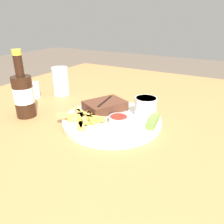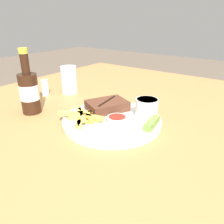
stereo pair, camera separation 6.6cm
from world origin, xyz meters
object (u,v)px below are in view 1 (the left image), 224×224
Objects in this scene: pickle_spear at (153,121)px; drinking_glass at (61,81)px; dipping_sauce_cup at (118,120)px; fork_utensil at (93,126)px; dinner_plate at (112,121)px; knife_utensil at (105,113)px; coleslaw_cup at (146,106)px; salt_shaker at (36,90)px; beer_bottle at (23,94)px; steak_portion at (105,106)px.

drinking_glass is at bearing 76.18° from pickle_spear.
dipping_sauce_cup is 0.43× the size of fork_utensil.
dipping_sauce_cup reaches higher than dinner_plate.
dinner_plate is at bearing 157.78° from knife_utensil.
drinking_glass reaches higher than dipping_sauce_cup.
dipping_sauce_cup is at bearing -123.95° from dinner_plate.
coleslaw_cup is at bearing -48.35° from dinner_plate.
fork_utensil is 0.39m from salt_shaker.
fork_utensil is (-0.10, 0.14, -0.01)m from pickle_spear.
beer_bottle is at bearing 107.40° from fork_utensil.
drinking_glass reaches higher than salt_shaker.
drinking_glass is at bearing 13.03° from beer_bottle.
dipping_sauce_cup is (-0.02, -0.04, 0.02)m from dinner_plate.
beer_bottle reaches higher than salt_shaker.
dinner_plate is at bearing 131.65° from coleslaw_cup.
coleslaw_cup is at bearing 42.14° from pickle_spear.
coleslaw_cup is at bearing -24.82° from dipping_sauce_cup.
salt_shaker reaches higher than pickle_spear.
pickle_spear is 0.50× the size of knife_utensil.
pickle_spear is (-0.05, -0.04, -0.02)m from coleslaw_cup.
coleslaw_cup reaches higher than dinner_plate.
coleslaw_cup is 0.32× the size of beer_bottle.
dipping_sauce_cup is (-0.09, 0.04, -0.02)m from coleslaw_cup.
salt_shaker reaches higher than dipping_sauce_cup.
dipping_sauce_cup is 0.08m from fork_utensil.
drinking_glass reaches higher than dinner_plate.
pickle_spear is 0.62× the size of fork_utensil.
dipping_sauce_cup is 0.87× the size of salt_shaker.
beer_bottle is (-0.11, 0.24, 0.06)m from knife_utensil.
fork_utensil is at bearing -164.62° from steak_portion.
coleslaw_cup is at bearing -87.73° from salt_shaker.
pickle_spear is 0.16m from knife_utensil.
dinner_plate is 1.40× the size of beer_bottle.
drinking_glass reaches higher than steak_portion.
steak_portion is 0.72× the size of beer_bottle.
steak_portion is 0.93× the size of knife_utensil.
steak_portion is (0.04, 0.05, 0.02)m from dinner_plate.
knife_utensil is at bearing -64.91° from beer_bottle.
salt_shaker is at bearing 38.03° from beer_bottle.
pickle_spear is at bearing -96.55° from steak_portion.
beer_bottle is at bearing 28.24° from knife_utensil.
dinner_plate is at bearing -112.16° from drinking_glass.
salt_shaker is (0.08, 0.42, 0.00)m from dipping_sauce_cup.
beer_bottle is (-0.07, 0.31, 0.05)m from dipping_sauce_cup.
drinking_glass is (0.23, 0.05, -0.02)m from beer_bottle.
beer_bottle reaches higher than coleslaw_cup.
steak_portion is 0.12m from fork_utensil.
beer_bottle is at bearing 121.59° from steak_portion.
fork_utensil is at bearing -109.31° from salt_shaker.
steak_portion is 0.29m from drinking_glass.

